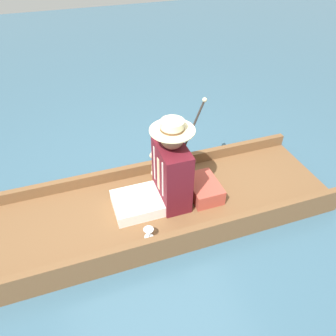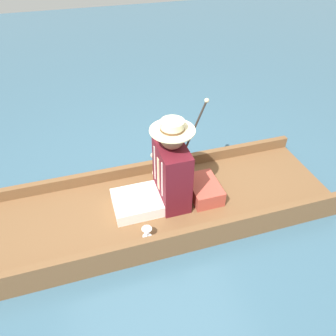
# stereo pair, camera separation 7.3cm
# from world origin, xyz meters

# --- Properties ---
(ground_plane) EXTENTS (16.00, 16.00, 0.00)m
(ground_plane) POSITION_xyz_m (0.00, 0.00, 0.00)
(ground_plane) COLOR #385B70
(punt_boat) EXTENTS (0.98, 3.15, 0.25)m
(punt_boat) POSITION_xyz_m (0.00, 0.00, 0.08)
(punt_boat) COLOR brown
(punt_boat) RESTS_ON ground_plane
(seat_cushion) EXTENTS (0.37, 0.26, 0.15)m
(seat_cushion) POSITION_xyz_m (-0.02, -0.42, 0.21)
(seat_cushion) COLOR #B24738
(seat_cushion) RESTS_ON punt_boat
(seated_person) EXTENTS (0.41, 0.71, 0.83)m
(seated_person) POSITION_xyz_m (0.01, -0.06, 0.44)
(seated_person) COLOR white
(seated_person) RESTS_ON punt_boat
(teddy_bear) EXTENTS (0.26, 0.15, 0.37)m
(teddy_bear) POSITION_xyz_m (0.35, -0.10, 0.31)
(teddy_bear) COLOR beige
(teddy_bear) RESTS_ON punt_boat
(wine_glass) EXTENTS (0.08, 0.08, 0.10)m
(wine_glass) POSITION_xyz_m (-0.34, 0.20, 0.21)
(wine_glass) COLOR silver
(wine_glass) RESTS_ON punt_boat
(walking_cane) EXTENTS (0.04, 0.31, 0.77)m
(walking_cane) POSITION_xyz_m (0.39, -0.45, 0.59)
(walking_cane) COLOR #2D2823
(walking_cane) RESTS_ON punt_boat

